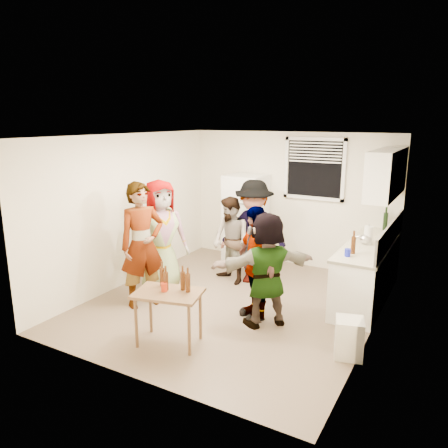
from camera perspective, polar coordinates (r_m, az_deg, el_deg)
The scene contains 23 objects.
room at distance 6.73m, azimuth 1.28°, elevation -10.34°, with size 4.00×4.50×2.50m, color white, non-canonical shape.
window at distance 8.07m, azimuth 11.72°, elevation 7.06°, with size 1.12×0.10×1.06m, color white, non-canonical shape.
refrigerator at distance 8.38m, azimuth 2.87°, elevation 0.63°, with size 0.70×0.70×1.70m, color white.
counter_lower at distance 7.07m, azimuth 18.18°, elevation -6.10°, with size 0.60×2.20×0.86m, color white.
countertop at distance 6.94m, azimuth 18.45°, elevation -2.59°, with size 0.64×2.22×0.04m, color beige.
backsplash at distance 6.84m, azimuth 20.91°, elevation -1.28°, with size 0.03×2.20×0.36m, color #B6AFA6.
upper_cabinets at distance 6.90m, azimuth 20.51°, elevation 6.25°, with size 0.34×1.60×0.70m, color white.
kettle at distance 6.88m, azimuth 17.96°, elevation -2.51°, with size 0.23×0.19×0.19m, color silver, non-canonical shape.
paper_towel at distance 6.90m, azimuth 18.24°, elevation -2.49°, with size 0.13×0.13×0.27m, color white.
wine_bottle at distance 7.86m, azimuth 20.24°, elevation -0.72°, with size 0.08×0.08×0.30m, color black.
beer_bottle_counter at distance 6.36m, azimuth 16.46°, elevation -3.72°, with size 0.06×0.06×0.24m, color #47230C.
blue_cup at distance 6.21m, azimuth 15.80°, elevation -4.08°, with size 0.08×0.08×0.11m, color #161FBF.
picture_frame at distance 7.31m, azimuth 20.90°, elevation -1.21°, with size 0.02×0.18×0.15m, color #E4D651.
trash_bin at distance 5.47m, azimuth 16.02°, elevation -13.97°, with size 0.32×0.32×0.47m, color beige.
serving_table at distance 5.70m, azimuth -7.11°, elevation -15.14°, with size 0.81×0.54×0.68m, color brown, non-canonical shape.
beer_bottle_table at distance 5.61m, azimuth -8.04°, elevation -7.98°, with size 0.06×0.06×0.23m, color #47230C.
red_cup at distance 5.44m, azimuth -7.80°, elevation -8.69°, with size 0.08×0.08×0.11m, color red.
guest_grey at distance 7.31m, azimuth -7.99°, elevation -8.47°, with size 0.89×1.82×0.58m, color gray.
guest_stripe at distance 6.82m, azimuth -10.29°, elevation -10.23°, with size 0.68×1.86×0.45m, color #141933.
guest_back_left at distance 7.57m, azimuth 0.89°, elevation -7.54°, with size 0.72×1.47×0.56m, color brown.
guest_back_right at distance 7.59m, azimuth 3.80°, elevation -7.51°, with size 1.14×1.76×0.65m, color #3C3C41.
guest_black at distance 6.35m, azimuth 4.00°, elevation -11.93°, with size 0.94×1.60×0.39m, color black.
guest_orange at distance 6.15m, azimuth 5.41°, elevation -12.81°, with size 1.45×1.57×0.46m, color #C26746.
Camera 1 is at (2.90, -5.43, 2.74)m, focal length 35.00 mm.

